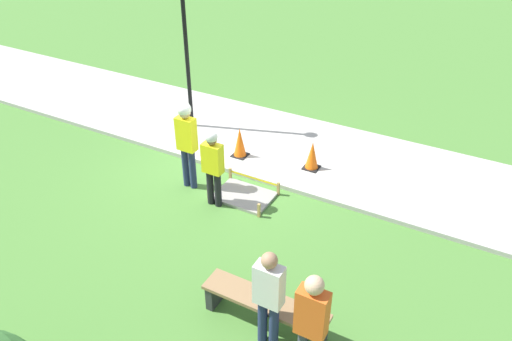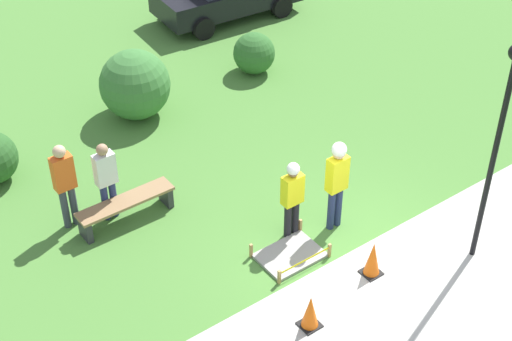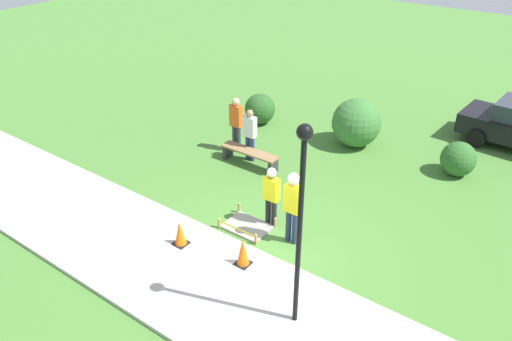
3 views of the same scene
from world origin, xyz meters
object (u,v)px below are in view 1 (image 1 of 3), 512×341
Objects in this scene: park_bench at (265,307)px; bystander_in_gray_shirt at (269,295)px; traffic_cone_near_patch at (312,155)px; worker_assistant at (213,163)px; bystander_in_orange_shirt at (311,323)px; lamppost_near at (184,17)px; traffic_cone_far_patch at (240,142)px; worker_supervisor at (186,137)px.

park_bench is 1.14× the size of bystander_in_gray_shirt.
traffic_cone_near_patch is 4.75m from bystander_in_gray_shirt.
park_bench is 1.17× the size of worker_assistant.
traffic_cone_near_patch is 5.22m from bystander_in_orange_shirt.
lamppost_near is (3.51, -0.43, 2.45)m from traffic_cone_near_patch.
bystander_in_orange_shirt is at bearing 112.70° from traffic_cone_near_patch.
bystander_in_orange_shirt is at bearing 150.22° from park_bench.
worker_assistant is 3.54m from bystander_in_gray_shirt.
bystander_in_gray_shirt is (-1.28, 4.54, 0.55)m from traffic_cone_near_patch.
traffic_cone_far_patch is 1.88m from worker_assistant.
bystander_in_gray_shirt is 7.16m from lamppost_near.
worker_assistant is at bearing 132.59° from lamppost_near.
worker_supervisor is at bearing 123.96° from lamppost_near.
park_bench is at bearing 124.71° from traffic_cone_far_patch.
traffic_cone_near_patch is 0.93× the size of traffic_cone_far_patch.
bystander_in_gray_shirt reaches higher than worker_assistant.
worker_assistant is at bearing 103.72° from traffic_cone_far_patch.
bystander_in_gray_shirt reaches higher than park_bench.
worker_assistant is 3.86m from lamppost_near.
traffic_cone_far_patch is at bearing -50.76° from bystander_in_orange_shirt.
worker_supervisor is 3.12m from lamppost_near.
bystander_in_gray_shirt is 0.40× the size of lamppost_near.
worker_supervisor is 5.05m from bystander_in_orange_shirt.
traffic_cone_near_patch is 0.38× the size of bystander_in_gray_shirt.
park_bench is at bearing 134.44° from lamppost_near.
traffic_cone_far_patch is at bearing -76.28° from worker_assistant.
worker_assistant reaches higher than traffic_cone_far_patch.
traffic_cone_near_patch is 0.39× the size of worker_assistant.
worker_assistant is 4.24m from bystander_in_orange_shirt.
lamppost_near reaches higher than park_bench.
park_bench is at bearing -29.78° from bystander_in_orange_shirt.
bystander_in_gray_shirt is (-2.94, 4.25, 0.53)m from traffic_cone_far_patch.
lamppost_near is at bearing -45.56° from park_bench.
worker_assistant is (-0.81, 0.30, -0.21)m from worker_supervisor.
worker_supervisor is at bearing -20.19° from worker_assistant.
lamppost_near is (5.51, -5.21, 1.81)m from bystander_in_orange_shirt.
bystander_in_gray_shirt is at bearing 124.83° from park_bench.
traffic_cone_far_patch is 4.81m from park_bench.
bystander_in_orange_shirt reaches higher than worker_assistant.
worker_assistant reaches higher than park_bench.
worker_assistant reaches higher than traffic_cone_near_patch.
worker_supervisor reaches higher than worker_assistant.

